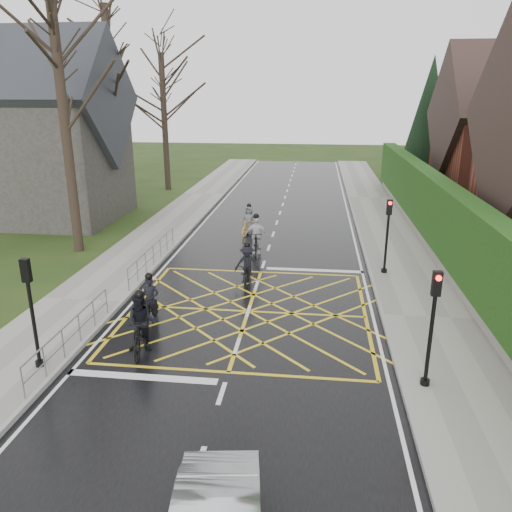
% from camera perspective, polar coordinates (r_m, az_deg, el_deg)
% --- Properties ---
extents(ground, '(120.00, 120.00, 0.00)m').
position_cam_1_polar(ground, '(17.37, -0.90, -6.36)').
color(ground, black).
rests_on(ground, ground).
extents(road, '(9.00, 80.00, 0.01)m').
position_cam_1_polar(road, '(17.37, -0.90, -6.34)').
color(road, black).
rests_on(road, ground).
extents(sidewalk_right, '(3.00, 80.00, 0.15)m').
position_cam_1_polar(sidewalk_right, '(17.63, 18.95, -6.76)').
color(sidewalk_right, gray).
rests_on(sidewalk_right, ground).
extents(sidewalk_left, '(3.00, 80.00, 0.15)m').
position_cam_1_polar(sidewalk_left, '(19.04, -19.16, -4.91)').
color(sidewalk_left, gray).
rests_on(sidewalk_left, ground).
extents(stone_wall, '(0.50, 38.00, 0.70)m').
position_cam_1_polar(stone_wall, '(23.40, 20.35, -0.06)').
color(stone_wall, slate).
rests_on(stone_wall, ground).
extents(hedge, '(0.90, 38.00, 2.80)m').
position_cam_1_polar(hedge, '(22.95, 20.83, 4.10)').
color(hedge, '#19330E').
rests_on(hedge, stone_wall).
extents(conifer, '(4.60, 4.60, 10.00)m').
position_cam_1_polar(conifer, '(42.60, 19.08, 14.21)').
color(conifer, black).
rests_on(conifer, ground).
extents(church, '(8.80, 7.80, 11.00)m').
position_cam_1_polar(church, '(31.88, -23.25, 12.63)').
color(church, '#2D2B28').
rests_on(church, ground).
extents(tree_near, '(9.24, 9.24, 11.44)m').
position_cam_1_polar(tree_near, '(24.37, -21.57, 18.62)').
color(tree_near, black).
rests_on(tree_near, ground).
extents(tree_mid, '(10.08, 10.08, 12.48)m').
position_cam_1_polar(tree_mid, '(32.09, -16.44, 20.01)').
color(tree_mid, black).
rests_on(tree_mid, ground).
extents(tree_far, '(8.40, 8.40, 10.40)m').
position_cam_1_polar(tree_far, '(39.37, -10.59, 17.83)').
color(tree_far, black).
rests_on(tree_far, ground).
extents(railing_south, '(0.05, 5.04, 1.03)m').
position_cam_1_polar(railing_south, '(15.34, -20.42, -7.83)').
color(railing_south, slate).
rests_on(railing_south, ground).
extents(railing_north, '(0.05, 6.04, 1.03)m').
position_cam_1_polar(railing_north, '(21.77, -11.69, 0.61)').
color(railing_north, slate).
rests_on(railing_north, ground).
extents(traffic_light_ne, '(0.24, 0.31, 3.21)m').
position_cam_1_polar(traffic_light_ne, '(20.83, 14.73, 2.10)').
color(traffic_light_ne, black).
rests_on(traffic_light_ne, ground).
extents(traffic_light_se, '(0.24, 0.31, 3.21)m').
position_cam_1_polar(traffic_light_se, '(13.07, 19.38, -8.07)').
color(traffic_light_se, black).
rests_on(traffic_light_se, ground).
extents(traffic_light_sw, '(0.24, 0.31, 3.21)m').
position_cam_1_polar(traffic_light_sw, '(14.42, -24.16, -6.15)').
color(traffic_light_sw, black).
rests_on(traffic_light_sw, ground).
extents(cyclist_rear, '(0.72, 1.81, 1.73)m').
position_cam_1_polar(cyclist_rear, '(16.68, -12.01, -5.75)').
color(cyclist_rear, black).
rests_on(cyclist_rear, ground).
extents(cyclist_back, '(0.93, 1.96, 1.91)m').
position_cam_1_polar(cyclist_back, '(14.92, -12.98, -8.11)').
color(cyclist_back, black).
rests_on(cyclist_back, ground).
extents(cyclist_mid, '(1.03, 1.77, 1.70)m').
position_cam_1_polar(cyclist_mid, '(19.64, -1.02, -1.45)').
color(cyclist_mid, black).
rests_on(cyclist_mid, ground).
extents(cyclist_front, '(1.08, 1.97, 1.93)m').
position_cam_1_polar(cyclist_front, '(23.28, -0.00, 1.94)').
color(cyclist_front, black).
rests_on(cyclist_front, ground).
extents(cyclist_lead, '(1.01, 1.81, 1.67)m').
position_cam_1_polar(cyclist_lead, '(26.57, -0.81, 3.70)').
color(cyclist_lead, gold).
rests_on(cyclist_lead, ground).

